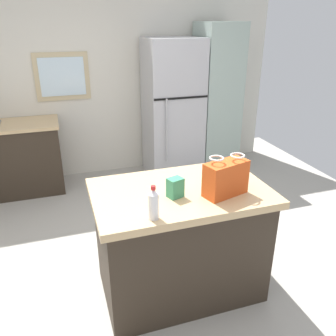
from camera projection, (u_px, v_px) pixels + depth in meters
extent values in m
plane|color=#ADA89E|center=(141.00, 278.00, 3.00)|extent=(6.15, 6.15, 0.00)
cube|color=silver|center=(92.00, 75.00, 4.62)|extent=(5.12, 0.10, 2.75)
cube|color=#CCB78C|center=(62.00, 76.00, 4.46)|extent=(0.68, 0.04, 0.60)
cube|color=white|center=(62.00, 77.00, 4.44)|extent=(0.56, 0.02, 0.48)
cube|color=#33281E|center=(180.00, 244.00, 2.74)|extent=(1.22, 0.75, 0.85)
cube|color=tan|center=(181.00, 193.00, 2.56)|extent=(1.30, 0.83, 0.06)
cube|color=#B7B7BC|center=(173.00, 109.00, 4.73)|extent=(0.73, 0.65, 1.85)
cube|color=black|center=(181.00, 98.00, 4.36)|extent=(0.71, 0.01, 0.02)
cylinder|color=#B7B7BC|center=(167.00, 131.00, 4.44)|extent=(0.02, 0.02, 0.83)
cube|color=#9EB2A8|center=(216.00, 100.00, 4.88)|extent=(0.53, 0.62, 2.04)
cube|color=#33281E|center=(7.00, 161.00, 4.33)|extent=(1.30, 0.59, 0.86)
cube|color=tan|center=(0.00, 126.00, 4.15)|extent=(1.34, 0.63, 0.04)
cube|color=#DB511E|center=(226.00, 178.00, 2.43)|extent=(0.35, 0.22, 0.25)
torus|color=white|center=(217.00, 158.00, 2.34)|extent=(0.13, 0.13, 0.01)
torus|color=white|center=(238.00, 155.00, 2.39)|extent=(0.13, 0.13, 0.01)
cube|color=#388E66|center=(175.00, 188.00, 2.42)|extent=(0.12, 0.11, 0.14)
cylinder|color=white|center=(154.00, 206.00, 2.14)|extent=(0.07, 0.07, 0.17)
cone|color=white|center=(153.00, 192.00, 2.10)|extent=(0.06, 0.06, 0.03)
cylinder|color=red|center=(153.00, 188.00, 2.09)|extent=(0.03, 0.03, 0.02)
torus|color=black|center=(217.00, 174.00, 2.79)|extent=(0.20, 0.20, 0.01)
sphere|color=#19666B|center=(216.00, 175.00, 2.71)|extent=(0.06, 0.06, 0.06)
sphere|color=#19666B|center=(217.00, 168.00, 2.84)|extent=(0.06, 0.06, 0.06)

